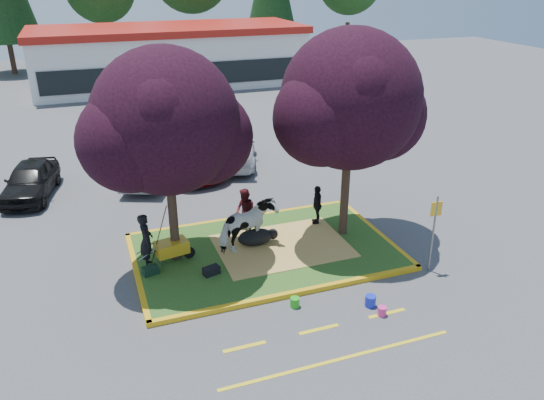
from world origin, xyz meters
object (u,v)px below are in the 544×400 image
object	(u,v)px
car_black	(30,180)
car_silver	(150,163)
bucket_green	(295,302)
bucket_blue	(370,301)
sign_post	(434,226)
handler	(146,240)
wheelbarrow	(172,248)
bucket_pink	(382,311)
cow	(248,226)
calf	(256,237)

from	to	relation	value
car_black	car_silver	world-z (taller)	car_silver
bucket_green	car_black	xyz separation A→B (m)	(-7.08, 10.70, 0.56)
bucket_blue	car_silver	bearing A→B (deg)	110.20
car_silver	sign_post	bearing A→B (deg)	144.71
car_silver	handler	bearing A→B (deg)	102.73
wheelbarrow	bucket_green	xyz separation A→B (m)	(2.72, -3.35, -0.47)
wheelbarrow	car_black	world-z (taller)	car_black
bucket_blue	car_silver	size ratio (longest dim) A/B	0.07
bucket_green	car_black	bearing A→B (deg)	123.48
sign_post	bucket_pink	bearing A→B (deg)	-143.05
cow	wheelbarrow	xyz separation A→B (m)	(-2.44, 0.07, -0.35)
car_black	car_silver	bearing A→B (deg)	13.96
handler	bucket_green	bearing A→B (deg)	-129.70
car_black	wheelbarrow	bearing A→B (deg)	-47.50
calf	wheelbarrow	bearing A→B (deg)	-173.36
bucket_pink	car_black	size ratio (longest dim) A/B	0.06
wheelbarrow	bucket_blue	size ratio (longest dim) A/B	5.58
bucket_pink	calf	bearing A→B (deg)	113.29
sign_post	bucket_blue	distance (m)	3.12
handler	bucket_blue	xyz separation A→B (m)	(5.42, -4.01, -0.85)
bucket_pink	handler	bearing A→B (deg)	140.81
bucket_green	cow	bearing A→B (deg)	94.93
car_silver	car_black	bearing A→B (deg)	23.67
handler	sign_post	bearing A→B (deg)	-106.12
bucket_green	bucket_pink	world-z (taller)	bucket_green
wheelbarrow	car_silver	xyz separation A→B (m)	(0.43, 7.52, 0.16)
handler	wheelbarrow	size ratio (longest dim) A/B	0.96
calf	handler	world-z (taller)	handler
sign_post	wheelbarrow	bearing A→B (deg)	163.67
handler	bucket_pink	world-z (taller)	handler
wheelbarrow	sign_post	size ratio (longest dim) A/B	0.73
cow	wheelbarrow	size ratio (longest dim) A/B	1.08
wheelbarrow	sign_post	xyz separation A→B (m)	(7.29, -2.98, 0.90)
sign_post	bucket_pink	distance (m)	3.26
bucket_green	car_silver	size ratio (longest dim) A/B	0.06
wheelbarrow	car_black	xyz separation A→B (m)	(-4.35, 7.35, 0.08)
cow	bucket_blue	xyz separation A→B (m)	(2.24, -3.96, -0.81)
car_silver	bucket_pink	bearing A→B (deg)	131.36
calf	handler	size ratio (longest dim) A/B	0.70
cow	bucket_blue	size ratio (longest dim) A/B	6.05
calf	wheelbarrow	xyz separation A→B (m)	(-2.76, -0.14, 0.20)
bucket_blue	calf	bearing A→B (deg)	114.73
bucket_green	sign_post	bearing A→B (deg)	4.58
handler	wheelbarrow	bearing A→B (deg)	-84.31
calf	bucket_pink	bearing A→B (deg)	-63.04
sign_post	bucket_green	size ratio (longest dim) A/B	8.81
bucket_green	bucket_pink	xyz separation A→B (m)	(2.03, -1.16, -0.01)
bucket_green	car_black	size ratio (longest dim) A/B	0.07
car_silver	wheelbarrow	bearing A→B (deg)	108.32
bucket_green	bucket_pink	bearing A→B (deg)	-29.62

